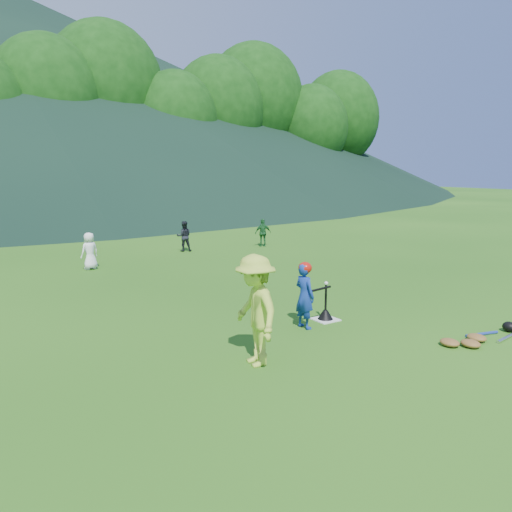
{
  "coord_description": "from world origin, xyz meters",
  "views": [
    {
      "loc": [
        -6.26,
        -7.15,
        2.95
      ],
      "look_at": [
        0.0,
        2.5,
        0.9
      ],
      "focal_mm": 35.0,
      "sensor_mm": 36.0,
      "label": 1
    }
  ],
  "objects_px": {
    "home_plate": "(325,319)",
    "fielder_b": "(184,236)",
    "batting_tee": "(325,314)",
    "equipment_pile": "(477,338)",
    "fielder_a": "(90,251)",
    "fielder_c": "(263,233)",
    "adult_coach": "(255,310)",
    "batter_child": "(305,296)"
  },
  "relations": [
    {
      "from": "home_plate",
      "to": "fielder_b",
      "type": "height_order",
      "value": "fielder_b"
    },
    {
      "from": "batting_tee",
      "to": "equipment_pile",
      "type": "bearing_deg",
      "value": -59.53
    },
    {
      "from": "fielder_a",
      "to": "fielder_c",
      "type": "relative_size",
      "value": 1.04
    },
    {
      "from": "batting_tee",
      "to": "equipment_pile",
      "type": "xyz_separation_m",
      "value": [
        1.39,
        -2.36,
        -0.06
      ]
    },
    {
      "from": "fielder_b",
      "to": "equipment_pile",
      "type": "height_order",
      "value": "fielder_b"
    },
    {
      "from": "home_plate",
      "to": "fielder_a",
      "type": "xyz_separation_m",
      "value": [
        -2.53,
        7.53,
        0.53
      ]
    },
    {
      "from": "fielder_b",
      "to": "fielder_c",
      "type": "xyz_separation_m",
      "value": [
        2.96,
        -0.61,
        -0.02
      ]
    },
    {
      "from": "home_plate",
      "to": "fielder_b",
      "type": "relative_size",
      "value": 0.42
    },
    {
      "from": "adult_coach",
      "to": "home_plate",
      "type": "bearing_deg",
      "value": 124.04
    },
    {
      "from": "fielder_a",
      "to": "equipment_pile",
      "type": "bearing_deg",
      "value": 94.87
    },
    {
      "from": "adult_coach",
      "to": "equipment_pile",
      "type": "height_order",
      "value": "adult_coach"
    },
    {
      "from": "fielder_c",
      "to": "home_plate",
      "type": "bearing_deg",
      "value": 81.65
    },
    {
      "from": "batter_child",
      "to": "fielder_b",
      "type": "xyz_separation_m",
      "value": [
        1.78,
        9.08,
        -0.07
      ]
    },
    {
      "from": "fielder_b",
      "to": "equipment_pile",
      "type": "relative_size",
      "value": 0.6
    },
    {
      "from": "batter_child",
      "to": "batting_tee",
      "type": "xyz_separation_m",
      "value": [
        0.65,
        0.15,
        -0.48
      ]
    },
    {
      "from": "home_plate",
      "to": "batter_child",
      "type": "xyz_separation_m",
      "value": [
        -0.65,
        -0.15,
        0.6
      ]
    },
    {
      "from": "adult_coach",
      "to": "equipment_pile",
      "type": "relative_size",
      "value": 0.94
    },
    {
      "from": "fielder_b",
      "to": "equipment_pile",
      "type": "xyz_separation_m",
      "value": [
        0.26,
        -11.29,
        -0.47
      ]
    },
    {
      "from": "fielder_a",
      "to": "fielder_b",
      "type": "distance_m",
      "value": 3.92
    },
    {
      "from": "batter_child",
      "to": "batting_tee",
      "type": "bearing_deg",
      "value": -81.03
    },
    {
      "from": "adult_coach",
      "to": "batting_tee",
      "type": "bearing_deg",
      "value": 124.04
    },
    {
      "from": "adult_coach",
      "to": "fielder_b",
      "type": "xyz_separation_m",
      "value": [
        3.49,
        10.05,
        -0.31
      ]
    },
    {
      "from": "home_plate",
      "to": "fielder_a",
      "type": "distance_m",
      "value": 7.96
    },
    {
      "from": "fielder_a",
      "to": "fielder_b",
      "type": "height_order",
      "value": "fielder_a"
    },
    {
      "from": "batter_child",
      "to": "adult_coach",
      "type": "height_order",
      "value": "adult_coach"
    },
    {
      "from": "batter_child",
      "to": "fielder_b",
      "type": "height_order",
      "value": "batter_child"
    },
    {
      "from": "adult_coach",
      "to": "fielder_a",
      "type": "height_order",
      "value": "adult_coach"
    },
    {
      "from": "adult_coach",
      "to": "fielder_a",
      "type": "bearing_deg",
      "value": -170.19
    },
    {
      "from": "adult_coach",
      "to": "batting_tee",
      "type": "height_order",
      "value": "adult_coach"
    },
    {
      "from": "home_plate",
      "to": "batter_child",
      "type": "height_order",
      "value": "batter_child"
    },
    {
      "from": "fielder_c",
      "to": "equipment_pile",
      "type": "xyz_separation_m",
      "value": [
        -2.7,
        -10.68,
        -0.45
      ]
    },
    {
      "from": "fielder_b",
      "to": "fielder_c",
      "type": "distance_m",
      "value": 3.02
    },
    {
      "from": "adult_coach",
      "to": "fielder_a",
      "type": "distance_m",
      "value": 8.65
    },
    {
      "from": "batting_tee",
      "to": "adult_coach",
      "type": "bearing_deg",
      "value": -154.62
    },
    {
      "from": "fielder_a",
      "to": "fielder_b",
      "type": "bearing_deg",
      "value": -175.77
    },
    {
      "from": "fielder_c",
      "to": "batting_tee",
      "type": "relative_size",
      "value": 1.53
    },
    {
      "from": "fielder_c",
      "to": "batting_tee",
      "type": "height_order",
      "value": "fielder_c"
    },
    {
      "from": "home_plate",
      "to": "equipment_pile",
      "type": "xyz_separation_m",
      "value": [
        1.39,
        -2.36,
        0.06
      ]
    },
    {
      "from": "home_plate",
      "to": "fielder_a",
      "type": "bearing_deg",
      "value": 108.59
    },
    {
      "from": "home_plate",
      "to": "adult_coach",
      "type": "bearing_deg",
      "value": -154.62
    },
    {
      "from": "adult_coach",
      "to": "batting_tee",
      "type": "distance_m",
      "value": 2.71
    },
    {
      "from": "home_plate",
      "to": "batting_tee",
      "type": "bearing_deg",
      "value": 0.0
    }
  ]
}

